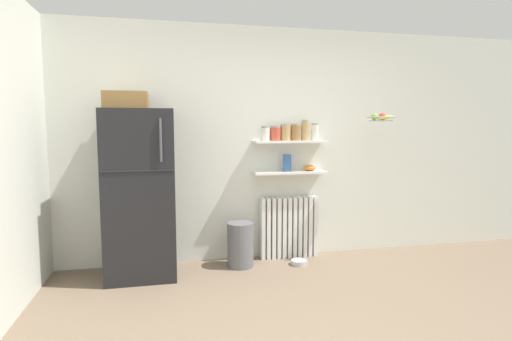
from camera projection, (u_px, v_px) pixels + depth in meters
ground_plane at (301, 314)px, 3.25m from camera, size 7.04×7.04×0.00m
back_wall at (258, 144)px, 4.62m from camera, size 7.04×0.10×2.60m
refrigerator at (140, 190)px, 4.03m from camera, size 0.67×0.66×1.83m
radiator at (289, 227)px, 4.66m from camera, size 0.67×0.12×0.70m
wall_shelf_lower at (290, 172)px, 4.57m from camera, size 0.83×0.22×0.02m
wall_shelf_upper at (290, 142)px, 4.53m from camera, size 0.83×0.22×0.02m
storage_jar_0 at (265, 134)px, 4.46m from camera, size 0.10×0.10×0.16m
storage_jar_1 at (275, 133)px, 4.48m from camera, size 0.12×0.12×0.16m
storage_jar_2 at (285, 132)px, 4.51m from camera, size 0.11×0.11×0.19m
storage_jar_3 at (295, 132)px, 4.53m from camera, size 0.10×0.10×0.19m
storage_jar_4 at (305, 130)px, 4.56m from camera, size 0.09×0.09×0.23m
storage_jar_5 at (315, 132)px, 4.58m from camera, size 0.09×0.09×0.19m
vase at (287, 163)px, 4.55m from camera, size 0.10×0.10×0.19m
shelf_bowl at (310, 168)px, 4.61m from camera, size 0.15×0.15×0.07m
trash_bin at (240, 245)px, 4.35m from camera, size 0.28×0.28×0.48m
pet_food_bowl at (299, 262)px, 4.43m from camera, size 0.18×0.18×0.05m
hanging_fruit_basket at (380, 118)px, 4.44m from camera, size 0.31×0.31×0.09m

